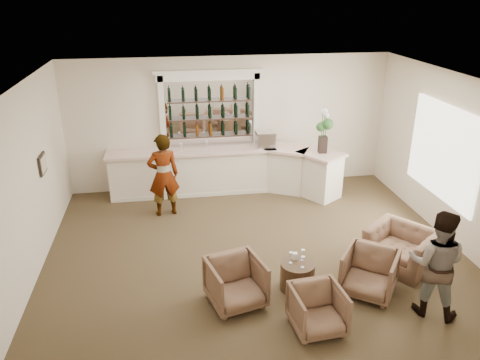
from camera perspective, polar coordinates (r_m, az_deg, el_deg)
name	(u,v)px	position (r m, az deg, el deg)	size (l,w,h in m)	color
ground	(255,253)	(9.24, 1.88, -8.91)	(8.00, 8.00, 0.00)	brown
room_shell	(258,127)	(8.96, 2.23, 6.46)	(8.04, 7.02, 3.32)	beige
bar_counter	(226,171)	(11.62, -1.66, 1.12)	(5.72, 1.80, 1.14)	white
back_bar_alcove	(210,110)	(11.53, -3.69, 8.53)	(2.64, 0.25, 3.00)	white
cocktail_table	(297,276)	(8.20, 7.00, -11.53)	(0.59, 0.59, 0.50)	#47311E
sommelier	(163,175)	(10.48, -9.31, 0.58)	(0.69, 0.45, 1.90)	gray
guest	(436,264)	(7.87, 22.78, -9.39)	(0.86, 0.67, 1.78)	gray
armchair_left	(236,283)	(7.73, -0.51, -12.40)	(0.84, 0.87, 0.79)	brown
armchair_center	(318,310)	(7.34, 9.43, -15.31)	(0.75, 0.77, 0.70)	brown
armchair_right	(369,273)	(8.26, 15.49, -10.83)	(0.84, 0.86, 0.78)	brown
armchair_far	(401,248)	(9.17, 18.98, -7.85)	(1.13, 0.99, 0.73)	brown
espresso_machine	(265,140)	(11.53, 3.10, 4.95)	(0.44, 0.37, 0.39)	silver
flower_vase	(324,128)	(11.19, 10.18, 6.23)	(0.28, 0.28, 1.07)	black
wine_glass_bar_left	(181,147)	(11.31, -7.21, 3.96)	(0.07, 0.07, 0.21)	white
wine_glass_bar_right	(206,145)	(11.44, -4.11, 4.30)	(0.07, 0.07, 0.21)	white
wine_glass_tbl_a	(291,258)	(8.00, 6.22, -9.40)	(0.07, 0.07, 0.21)	white
wine_glass_tbl_b	(303,255)	(8.09, 7.66, -9.06)	(0.07, 0.07, 0.21)	white
wine_glass_tbl_c	(303,262)	(7.91, 7.66, -9.89)	(0.07, 0.07, 0.21)	white
napkin_holder	(295,256)	(8.14, 6.70, -9.20)	(0.08, 0.08, 0.12)	white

